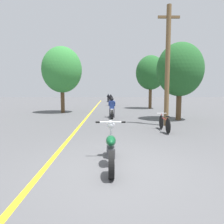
{
  "coord_description": "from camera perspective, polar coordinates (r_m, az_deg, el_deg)",
  "views": [
    {
      "loc": [
        -0.2,
        -4.58,
        1.8
      ],
      "look_at": [
        -0.04,
        4.13,
        0.9
      ],
      "focal_mm": 32.0,
      "sensor_mm": 36.0,
      "label": 1
    }
  ],
  "objects": [
    {
      "name": "motorcycle_rider_mid",
      "position": [
        25.63,
        -0.34,
        3.06
      ],
      "size": [
        0.5,
        2.07,
        1.43
      ],
      "color": "black",
      "rests_on": "ground"
    },
    {
      "name": "bicycle_parked",
      "position": [
        9.35,
        14.75,
        -3.15
      ],
      "size": [
        0.44,
        1.76,
        0.78
      ],
      "color": "black",
      "rests_on": "ground"
    },
    {
      "name": "motorcycle_foreground",
      "position": [
        4.96,
        -0.34,
        -10.19
      ],
      "size": [
        0.8,
        2.0,
        1.02
      ],
      "color": "black",
      "rests_on": "ground"
    },
    {
      "name": "roadside_tree_right_far",
      "position": [
        21.43,
        10.99,
        10.92
      ],
      "size": [
        3.06,
        2.75,
        5.5
      ],
      "color": "#513A23",
      "rests_on": "ground"
    },
    {
      "name": "motorcycle_rider_far",
      "position": [
        34.95,
        -1.05,
        3.8
      ],
      "size": [
        0.5,
        2.13,
        1.39
      ],
      "color": "black",
      "rests_on": "ground"
    },
    {
      "name": "utility_pole",
      "position": [
        10.91,
        15.58,
        12.78
      ],
      "size": [
        1.1,
        0.24,
        6.12
      ],
      "color": "brown",
      "rests_on": "ground"
    },
    {
      "name": "roadside_tree_right_near",
      "position": [
        13.31,
        18.83,
        11.33
      ],
      "size": [
        2.87,
        2.59,
        4.8
      ],
      "color": "#513A23",
      "rests_on": "ground"
    },
    {
      "name": "ground_plane",
      "position": [
        4.92,
        1.42,
        -15.54
      ],
      "size": [
        120.0,
        120.0,
        0.0
      ],
      "primitive_type": "plane",
      "color": "#515154"
    },
    {
      "name": "motorcycle_rider_lead",
      "position": [
        13.76,
        -0.02,
        0.58
      ],
      "size": [
        0.5,
        2.09,
        1.39
      ],
      "color": "black",
      "rests_on": "ground"
    },
    {
      "name": "lane_stripe_center",
      "position": [
        16.87,
        -6.13,
        -0.25
      ],
      "size": [
        0.14,
        48.0,
        0.01
      ],
      "primitive_type": "cube",
      "color": "yellow",
      "rests_on": "ground"
    },
    {
      "name": "roadside_tree_left",
      "position": [
        17.49,
        -14.13,
        11.59
      ],
      "size": [
        3.31,
        2.98,
        5.51
      ],
      "color": "#513A23",
      "rests_on": "ground"
    }
  ]
}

